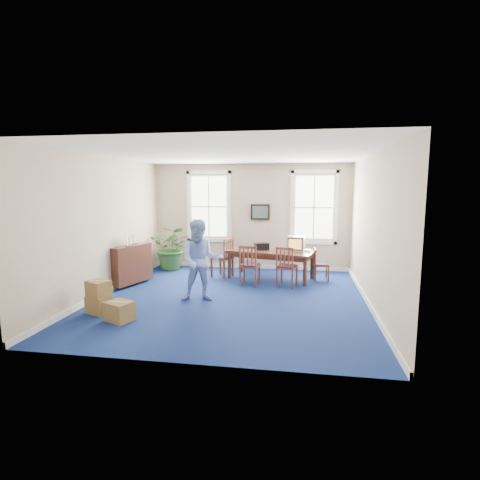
# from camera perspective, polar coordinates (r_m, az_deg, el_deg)

# --- Properties ---
(floor) EXTENTS (6.50, 6.50, 0.00)m
(floor) POSITION_cam_1_polar(r_m,az_deg,el_deg) (8.60, -1.31, -8.82)
(floor) COLOR navy
(floor) RESTS_ON ground
(ceiling) EXTENTS (6.50, 6.50, 0.00)m
(ceiling) POSITION_cam_1_polar(r_m,az_deg,el_deg) (8.26, -1.38, 12.95)
(ceiling) COLOR white
(ceiling) RESTS_ON ground
(wall_back) EXTENTS (6.50, 0.00, 6.50)m
(wall_back) POSITION_cam_1_polar(r_m,az_deg,el_deg) (11.47, 1.62, 3.57)
(wall_back) COLOR #B9A48D
(wall_back) RESTS_ON ground
(wall_front) EXTENTS (6.50, 0.00, 6.50)m
(wall_front) POSITION_cam_1_polar(r_m,az_deg,el_deg) (5.15, -7.97, -2.02)
(wall_front) COLOR #B9A48D
(wall_front) RESTS_ON ground
(wall_left) EXTENTS (0.00, 6.50, 6.50)m
(wall_left) POSITION_cam_1_polar(r_m,az_deg,el_deg) (9.30, -19.85, 2.05)
(wall_left) COLOR #B9A48D
(wall_left) RESTS_ON ground
(wall_right) EXTENTS (0.00, 6.50, 6.50)m
(wall_right) POSITION_cam_1_polar(r_m,az_deg,el_deg) (8.27, 19.54, 1.38)
(wall_right) COLOR #B9A48D
(wall_right) RESTS_ON ground
(baseboard_back) EXTENTS (6.00, 0.04, 0.12)m
(baseboard_back) POSITION_cam_1_polar(r_m,az_deg,el_deg) (11.66, 1.57, -4.01)
(baseboard_back) COLOR white
(baseboard_back) RESTS_ON ground
(baseboard_left) EXTENTS (0.04, 6.50, 0.12)m
(baseboard_left) POSITION_cam_1_polar(r_m,az_deg,el_deg) (9.56, -19.25, -7.17)
(baseboard_left) COLOR white
(baseboard_left) RESTS_ON ground
(baseboard_right) EXTENTS (0.04, 6.50, 0.12)m
(baseboard_right) POSITION_cam_1_polar(r_m,az_deg,el_deg) (8.57, 18.86, -8.89)
(baseboard_right) COLOR white
(baseboard_right) RESTS_ON ground
(window_left) EXTENTS (1.40, 0.12, 2.20)m
(window_left) POSITION_cam_1_polar(r_m,az_deg,el_deg) (11.68, -4.75, 5.09)
(window_left) COLOR white
(window_left) RESTS_ON ground
(window_right) EXTENTS (1.40, 0.12, 2.20)m
(window_right) POSITION_cam_1_polar(r_m,az_deg,el_deg) (11.34, 11.21, 4.88)
(window_right) COLOR white
(window_right) RESTS_ON ground
(wall_picture) EXTENTS (0.58, 0.06, 0.48)m
(wall_picture) POSITION_cam_1_polar(r_m,az_deg,el_deg) (11.38, 3.09, 4.28)
(wall_picture) COLOR black
(wall_picture) RESTS_ON ground
(conference_table) EXTENTS (2.49, 1.56, 0.79)m
(conference_table) POSITION_cam_1_polar(r_m,az_deg,el_deg) (10.33, 4.70, -3.72)
(conference_table) COLOR #4B2719
(conference_table) RESTS_ON ground
(crt_tv) EXTENTS (0.49, 0.52, 0.40)m
(crt_tv) POSITION_cam_1_polar(r_m,az_deg,el_deg) (10.25, 8.55, -0.52)
(crt_tv) COLOR #B7B7BC
(crt_tv) RESTS_ON conference_table
(game_console) EXTENTS (0.18, 0.22, 0.05)m
(game_console) POSITION_cam_1_polar(r_m,az_deg,el_deg) (10.23, 10.29, -1.56)
(game_console) COLOR white
(game_console) RESTS_ON conference_table
(equipment_bag) EXTENTS (0.45, 0.37, 0.19)m
(equipment_bag) POSITION_cam_1_polar(r_m,az_deg,el_deg) (10.32, 3.30, -0.97)
(equipment_bag) COLOR black
(equipment_bag) RESTS_ON conference_table
(chair_near_left) EXTENTS (0.52, 0.52, 1.05)m
(chair_near_left) POSITION_cam_1_polar(r_m,az_deg,el_deg) (9.59, 1.52, -3.82)
(chair_near_left) COLOR brown
(chair_near_left) RESTS_ON ground
(chair_near_right) EXTENTS (0.57, 0.57, 1.04)m
(chair_near_right) POSITION_cam_1_polar(r_m,az_deg,el_deg) (9.51, 7.17, -4.00)
(chair_near_right) COLOR brown
(chair_near_right) RESTS_ON ground
(chair_end_left) EXTENTS (0.65, 0.65, 1.10)m
(chair_end_left) POSITION_cam_1_polar(r_m,az_deg,el_deg) (10.49, -2.74, -2.64)
(chair_end_left) COLOR brown
(chair_end_left) RESTS_ON ground
(chair_end_right) EXTENTS (0.43, 0.43, 0.88)m
(chair_end_right) POSITION_cam_1_polar(r_m,az_deg,el_deg) (10.31, 12.28, -3.65)
(chair_end_right) COLOR brown
(chair_end_right) RESTS_ON ground
(man) EXTENTS (0.99, 0.82, 1.80)m
(man) POSITION_cam_1_polar(r_m,az_deg,el_deg) (8.25, -6.08, -3.12)
(man) COLOR #87A3E5
(man) RESTS_ON ground
(credenza) EXTENTS (0.71, 1.28, 0.97)m
(credenza) POSITION_cam_1_polar(r_m,az_deg,el_deg) (10.00, -16.25, -3.88)
(credenza) COLOR #4B2719
(credenza) RESTS_ON ground
(brochure_rack) EXTENTS (0.17, 0.61, 0.26)m
(brochure_rack) POSITION_cam_1_polar(r_m,az_deg,el_deg) (9.89, -16.30, -0.38)
(brochure_rack) COLOR #99999E
(brochure_rack) RESTS_ON credenza
(potted_plant) EXTENTS (1.23, 1.08, 1.34)m
(potted_plant) POSITION_cam_1_polar(r_m,az_deg,el_deg) (11.56, -10.32, -1.17)
(potted_plant) COLOR #275320
(potted_plant) RESTS_ON ground
(cardboard_boxes) EXTENTS (1.58, 1.58, 0.69)m
(cardboard_boxes) POSITION_cam_1_polar(r_m,az_deg,el_deg) (8.02, -19.30, -7.94)
(cardboard_boxes) COLOR olive
(cardboard_boxes) RESTS_ON ground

